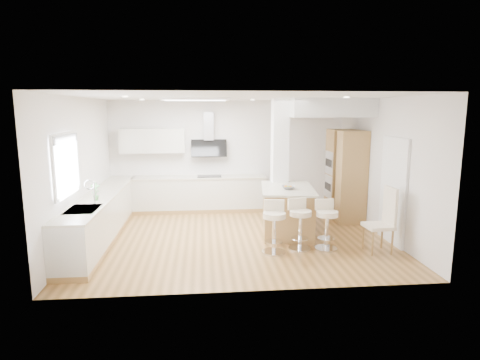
{
  "coord_description": "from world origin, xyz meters",
  "views": [
    {
      "loc": [
        -0.67,
        -7.83,
        2.55
      ],
      "look_at": [
        0.11,
        0.4,
        1.11
      ],
      "focal_mm": 30.0,
      "sensor_mm": 36.0,
      "label": 1
    }
  ],
  "objects": [
    {
      "name": "wall_right",
      "position": [
        3.0,
        0.0,
        1.4
      ],
      "size": [
        0.04,
        5.0,
        2.8
      ],
      "primitive_type": "cube",
      "color": "white",
      "rests_on": "ground"
    },
    {
      "name": "bar_stool_c",
      "position": [
        1.59,
        -0.86,
        0.52
      ],
      "size": [
        0.44,
        0.44,
        0.92
      ],
      "rotation": [
        0.0,
        0.0,
        0.07
      ],
      "color": "silver",
      "rests_on": "ground"
    },
    {
      "name": "bar_stool_b",
      "position": [
        1.11,
        -0.81,
        0.53
      ],
      "size": [
        0.51,
        0.51,
        0.94
      ],
      "rotation": [
        0.0,
        0.0,
        0.23
      ],
      "color": "silver",
      "rests_on": "ground"
    },
    {
      "name": "skylight",
      "position": [
        -0.79,
        0.6,
        2.77
      ],
      "size": [
        4.1,
        2.1,
        0.06
      ],
      "color": "white",
      "rests_on": "ground"
    },
    {
      "name": "bar_stool_a",
      "position": [
        0.6,
        -0.96,
        0.53
      ],
      "size": [
        0.48,
        0.48,
        0.95
      ],
      "rotation": [
        0.0,
        0.0,
        -0.13
      ],
      "color": "silver",
      "rests_on": "ground"
    },
    {
      "name": "pillar",
      "position": [
        1.05,
        0.95,
        1.4
      ],
      "size": [
        0.35,
        0.35,
        2.8
      ],
      "color": "white",
      "rests_on": "ground"
    },
    {
      "name": "ceiling",
      "position": [
        0.0,
        0.0,
        0.0
      ],
      "size": [
        6.0,
        5.0,
        0.02
      ],
      "primitive_type": "cube",
      "color": "silver",
      "rests_on": "ground"
    },
    {
      "name": "doorway_right",
      "position": [
        2.97,
        -0.6,
        1.0
      ],
      "size": [
        0.05,
        1.0,
        2.1
      ],
      "color": "#4B453B",
      "rests_on": "ground"
    },
    {
      "name": "oven_column",
      "position": [
        2.68,
        1.23,
        1.05
      ],
      "size": [
        0.63,
        1.21,
        2.1
      ],
      "color": "#AB8249",
      "rests_on": "ground"
    },
    {
      "name": "window_left",
      "position": [
        -2.96,
        -0.9,
        1.69
      ],
      "size": [
        0.06,
        1.28,
        1.07
      ],
      "color": "white",
      "rests_on": "ground"
    },
    {
      "name": "ground",
      "position": [
        0.0,
        0.0,
        0.0
      ],
      "size": [
        6.0,
        6.0,
        0.0
      ],
      "primitive_type": "plane",
      "color": "#AA783F",
      "rests_on": "ground"
    },
    {
      "name": "wall_left",
      "position": [
        -3.0,
        0.0,
        1.4
      ],
      "size": [
        0.04,
        5.0,
        2.8
      ],
      "primitive_type": "cube",
      "color": "white",
      "rests_on": "ground"
    },
    {
      "name": "soffit",
      "position": [
        2.1,
        1.4,
        2.6
      ],
      "size": [
        1.78,
        2.2,
        0.4
      ],
      "color": "silver",
      "rests_on": "ground"
    },
    {
      "name": "wall_back",
      "position": [
        0.0,
        2.5,
        1.4
      ],
      "size": [
        6.0,
        0.04,
        2.8
      ],
      "primitive_type": "cube",
      "color": "white",
      "rests_on": "ground"
    },
    {
      "name": "peninsula",
      "position": [
        1.08,
        0.19,
        0.49
      ],
      "size": [
        1.26,
        1.72,
        1.05
      ],
      "rotation": [
        0.0,
        0.0,
        -0.13
      ],
      "color": "#AB8249",
      "rests_on": "ground"
    },
    {
      "name": "dining_chair",
      "position": [
        2.58,
        -1.1,
        0.64
      ],
      "size": [
        0.49,
        0.49,
        1.2
      ],
      "rotation": [
        0.0,
        0.0,
        0.06
      ],
      "color": "#F4E5C7",
      "rests_on": "ground"
    },
    {
      "name": "counter_left",
      "position": [
        -2.7,
        0.23,
        0.46
      ],
      "size": [
        0.63,
        4.5,
        1.35
      ],
      "color": "#AB8249",
      "rests_on": "ground"
    },
    {
      "name": "counter_back",
      "position": [
        -0.91,
        2.22,
        0.7
      ],
      "size": [
        3.62,
        0.63,
        2.5
      ],
      "color": "#AB8249",
      "rests_on": "ground"
    }
  ]
}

